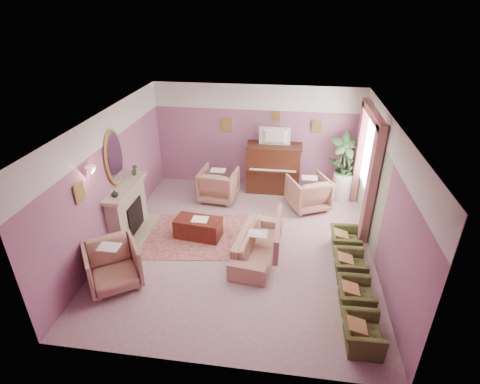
# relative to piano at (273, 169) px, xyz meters

# --- Properties ---
(floor) EXTENTS (5.50, 6.00, 0.01)m
(floor) POSITION_rel_piano_xyz_m (-0.50, -2.68, -0.65)
(floor) COLOR #A7828B
(floor) RESTS_ON ground
(ceiling) EXTENTS (5.50, 6.00, 0.01)m
(ceiling) POSITION_rel_piano_xyz_m (-0.50, -2.68, 2.15)
(ceiling) COLOR white
(ceiling) RESTS_ON wall_back
(wall_back) EXTENTS (5.50, 0.02, 2.80)m
(wall_back) POSITION_rel_piano_xyz_m (-0.50, 0.32, 0.75)
(wall_back) COLOR slate
(wall_back) RESTS_ON floor
(wall_front) EXTENTS (5.50, 0.02, 2.80)m
(wall_front) POSITION_rel_piano_xyz_m (-0.50, -5.68, 0.75)
(wall_front) COLOR slate
(wall_front) RESTS_ON floor
(wall_left) EXTENTS (0.02, 6.00, 2.80)m
(wall_left) POSITION_rel_piano_xyz_m (-3.25, -2.68, 0.75)
(wall_left) COLOR slate
(wall_left) RESTS_ON floor
(wall_right) EXTENTS (0.02, 6.00, 2.80)m
(wall_right) POSITION_rel_piano_xyz_m (2.25, -2.68, 0.75)
(wall_right) COLOR slate
(wall_right) RESTS_ON floor
(picture_rail_band) EXTENTS (5.50, 0.01, 0.65)m
(picture_rail_band) POSITION_rel_piano_xyz_m (-0.50, 0.31, 1.82)
(picture_rail_band) COLOR silver
(picture_rail_band) RESTS_ON wall_back
(stripe_panel) EXTENTS (0.01, 3.00, 2.15)m
(stripe_panel) POSITION_rel_piano_xyz_m (2.23, -1.38, 0.42)
(stripe_panel) COLOR #A5B292
(stripe_panel) RESTS_ON wall_right
(fireplace_surround) EXTENTS (0.30, 1.40, 1.10)m
(fireplace_surround) POSITION_rel_piano_xyz_m (-3.09, -2.48, -0.10)
(fireplace_surround) COLOR tan
(fireplace_surround) RESTS_ON floor
(fireplace_inset) EXTENTS (0.18, 0.72, 0.68)m
(fireplace_inset) POSITION_rel_piano_xyz_m (-2.99, -2.48, -0.25)
(fireplace_inset) COLOR black
(fireplace_inset) RESTS_ON floor
(fire_ember) EXTENTS (0.06, 0.54, 0.10)m
(fire_ember) POSITION_rel_piano_xyz_m (-2.95, -2.48, -0.43)
(fire_ember) COLOR orange
(fire_ember) RESTS_ON floor
(mantel_shelf) EXTENTS (0.40, 1.55, 0.07)m
(mantel_shelf) POSITION_rel_piano_xyz_m (-3.06, -2.48, 0.47)
(mantel_shelf) COLOR tan
(mantel_shelf) RESTS_ON fireplace_surround
(hearth) EXTENTS (0.55, 1.50, 0.02)m
(hearth) POSITION_rel_piano_xyz_m (-2.89, -2.48, -0.64)
(hearth) COLOR tan
(hearth) RESTS_ON floor
(mirror_frame) EXTENTS (0.04, 0.72, 1.20)m
(mirror_frame) POSITION_rel_piano_xyz_m (-3.20, -2.48, 1.15)
(mirror_frame) COLOR #CFBB57
(mirror_frame) RESTS_ON wall_left
(mirror_glass) EXTENTS (0.01, 0.60, 1.06)m
(mirror_glass) POSITION_rel_piano_xyz_m (-3.17, -2.48, 1.15)
(mirror_glass) COLOR silver
(mirror_glass) RESTS_ON wall_left
(sconce_shade) EXTENTS (0.20, 0.20, 0.16)m
(sconce_shade) POSITION_rel_piano_xyz_m (-3.12, -3.53, 1.33)
(sconce_shade) COLOR tan
(sconce_shade) RESTS_ON wall_left
(piano) EXTENTS (1.40, 0.60, 1.30)m
(piano) POSITION_rel_piano_xyz_m (0.00, 0.00, 0.00)
(piano) COLOR #3D1C10
(piano) RESTS_ON floor
(piano_keyshelf) EXTENTS (1.30, 0.12, 0.06)m
(piano_keyshelf) POSITION_rel_piano_xyz_m (-0.00, -0.35, 0.07)
(piano_keyshelf) COLOR #3D1C10
(piano_keyshelf) RESTS_ON piano
(piano_keys) EXTENTS (1.20, 0.08, 0.02)m
(piano_keys) POSITION_rel_piano_xyz_m (0.00, -0.35, 0.11)
(piano_keys) COLOR white
(piano_keys) RESTS_ON piano
(piano_top) EXTENTS (1.45, 0.65, 0.04)m
(piano_top) POSITION_rel_piano_xyz_m (0.00, 0.00, 0.66)
(piano_top) COLOR #3D1C10
(piano_top) RESTS_ON piano
(television) EXTENTS (0.80, 0.12, 0.48)m
(television) POSITION_rel_piano_xyz_m (0.00, -0.05, 0.95)
(television) COLOR black
(television) RESTS_ON piano
(print_back_left) EXTENTS (0.30, 0.03, 0.38)m
(print_back_left) POSITION_rel_piano_xyz_m (-1.30, 0.28, 1.07)
(print_back_left) COLOR #CFBB57
(print_back_left) RESTS_ON wall_back
(print_back_right) EXTENTS (0.26, 0.03, 0.34)m
(print_back_right) POSITION_rel_piano_xyz_m (1.05, 0.28, 1.13)
(print_back_right) COLOR #CFBB57
(print_back_right) RESTS_ON wall_back
(print_back_mid) EXTENTS (0.22, 0.03, 0.26)m
(print_back_mid) POSITION_rel_piano_xyz_m (0.00, 0.28, 1.35)
(print_back_mid) COLOR #CFBB57
(print_back_mid) RESTS_ON wall_back
(print_left_wall) EXTENTS (0.03, 0.28, 0.36)m
(print_left_wall) POSITION_rel_piano_xyz_m (-3.21, -3.88, 1.07)
(print_left_wall) COLOR #CFBB57
(print_left_wall) RESTS_ON wall_left
(window_blind) EXTENTS (0.03, 1.40, 1.80)m
(window_blind) POSITION_rel_piano_xyz_m (2.20, -1.13, 1.05)
(window_blind) COLOR white
(window_blind) RESTS_ON wall_right
(curtain_left) EXTENTS (0.16, 0.34, 2.60)m
(curtain_left) POSITION_rel_piano_xyz_m (2.12, -2.05, 0.65)
(curtain_left) COLOR #9C565A
(curtain_left) RESTS_ON floor
(curtain_right) EXTENTS (0.16, 0.34, 2.60)m
(curtain_right) POSITION_rel_piano_xyz_m (2.12, -0.21, 0.65)
(curtain_right) COLOR #9C565A
(curtain_right) RESTS_ON floor
(pelmet) EXTENTS (0.16, 2.20, 0.16)m
(pelmet) POSITION_rel_piano_xyz_m (2.12, -1.13, 1.91)
(pelmet) COLOR #9C565A
(pelmet) RESTS_ON wall_right
(mantel_plant) EXTENTS (0.16, 0.16, 0.28)m
(mantel_plant) POSITION_rel_piano_xyz_m (-3.05, -1.93, 0.64)
(mantel_plant) COLOR #294A24
(mantel_plant) RESTS_ON mantel_shelf
(mantel_vase) EXTENTS (0.16, 0.16, 0.16)m
(mantel_vase) POSITION_rel_piano_xyz_m (-3.05, -2.98, 0.58)
(mantel_vase) COLOR silver
(mantel_vase) RESTS_ON mantel_shelf
(area_rug) EXTENTS (2.71, 2.11, 0.01)m
(area_rug) POSITION_rel_piano_xyz_m (-1.39, -2.45, -0.64)
(area_rug) COLOR #A25A57
(area_rug) RESTS_ON floor
(coffee_table) EXTENTS (1.05, 0.62, 0.45)m
(coffee_table) POSITION_rel_piano_xyz_m (-1.49, -2.49, -0.43)
(coffee_table) COLOR #4C1A11
(coffee_table) RESTS_ON floor
(table_paper) EXTENTS (0.35, 0.28, 0.01)m
(table_paper) POSITION_rel_piano_xyz_m (-1.44, -2.49, -0.20)
(table_paper) COLOR white
(table_paper) RESTS_ON coffee_table
(sofa) EXTENTS (0.63, 1.90, 0.77)m
(sofa) POSITION_rel_piano_xyz_m (-0.12, -2.99, -0.27)
(sofa) COLOR tan
(sofa) RESTS_ON floor
(sofa_throw) EXTENTS (0.10, 1.44, 0.53)m
(sofa_throw) POSITION_rel_piano_xyz_m (0.28, -2.99, -0.05)
(sofa_throw) COLOR #9C565A
(sofa_throw) RESTS_ON sofa
(floral_armchair_left) EXTENTS (0.90, 0.90, 0.94)m
(floral_armchair_left) POSITION_rel_piano_xyz_m (-1.37, -0.71, -0.18)
(floral_armchair_left) COLOR tan
(floral_armchair_left) RESTS_ON floor
(floral_armchair_right) EXTENTS (0.90, 0.90, 0.94)m
(floral_armchair_right) POSITION_rel_piano_xyz_m (0.93, -0.83, -0.18)
(floral_armchair_right) COLOR tan
(floral_armchair_right) RESTS_ON floor
(floral_armchair_front) EXTENTS (0.90, 0.90, 0.94)m
(floral_armchair_front) POSITION_rel_piano_xyz_m (-2.65, -4.21, -0.18)
(floral_armchair_front) COLOR tan
(floral_armchair_front) RESTS_ON floor
(olive_chair_a) EXTENTS (0.49, 0.69, 0.60)m
(olive_chair_a) POSITION_rel_piano_xyz_m (1.67, -4.99, -0.35)
(olive_chair_a) COLOR #474C23
(olive_chair_a) RESTS_ON floor
(olive_chair_b) EXTENTS (0.49, 0.69, 0.60)m
(olive_chair_b) POSITION_rel_piano_xyz_m (1.67, -4.17, -0.35)
(olive_chair_b) COLOR #474C23
(olive_chair_b) RESTS_ON floor
(olive_chair_c) EXTENTS (0.49, 0.69, 0.60)m
(olive_chair_c) POSITION_rel_piano_xyz_m (1.67, -3.35, -0.35)
(olive_chair_c) COLOR #474C23
(olive_chair_c) RESTS_ON floor
(olive_chair_d) EXTENTS (0.49, 0.69, 0.60)m
(olive_chair_d) POSITION_rel_piano_xyz_m (1.67, -2.53, -0.35)
(olive_chair_d) COLOR #474C23
(olive_chair_d) RESTS_ON floor
(side_table) EXTENTS (0.52, 0.52, 0.70)m
(side_table) POSITION_rel_piano_xyz_m (1.83, -0.18, -0.30)
(side_table) COLOR silver
(side_table) RESTS_ON floor
(side_plant_big) EXTENTS (0.30, 0.30, 0.34)m
(side_plant_big) POSITION_rel_piano_xyz_m (1.83, -0.18, 0.22)
(side_plant_big) COLOR #294A24
(side_plant_big) RESTS_ON side_table
(side_plant_small) EXTENTS (0.16, 0.16, 0.28)m
(side_plant_small) POSITION_rel_piano_xyz_m (1.95, -0.28, 0.19)
(side_plant_small) COLOR #294A24
(side_plant_small) RESTS_ON side_table
(palm_pot) EXTENTS (0.34, 0.34, 0.34)m
(palm_pot) POSITION_rel_piano_xyz_m (1.79, -0.15, -0.48)
(palm_pot) COLOR #A77147
(palm_pot) RESTS_ON floor
(palm_plant) EXTENTS (0.76, 0.76, 1.44)m
(palm_plant) POSITION_rel_piano_xyz_m (1.79, -0.15, 0.41)
(palm_plant) COLOR #294A24
(palm_plant) RESTS_ON palm_pot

